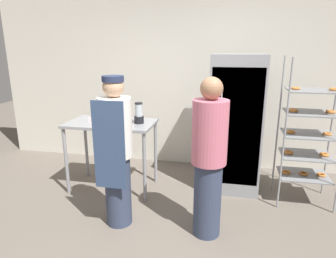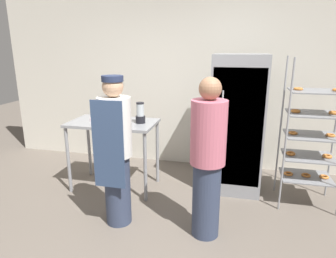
% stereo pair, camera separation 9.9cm
% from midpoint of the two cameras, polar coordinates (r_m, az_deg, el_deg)
% --- Properties ---
extents(ground_plane, '(14.00, 14.00, 0.00)m').
position_cam_midpoint_polar(ground_plane, '(3.16, -3.77, -21.58)').
color(ground_plane, '#6B6056').
extents(back_wall, '(6.40, 0.12, 2.95)m').
position_cam_midpoint_polar(back_wall, '(4.82, 3.30, 10.39)').
color(back_wall, silver).
rests_on(back_wall, ground_plane).
extents(refrigerator, '(0.67, 0.73, 1.81)m').
position_cam_midpoint_polar(refrigerator, '(4.09, 11.96, 1.06)').
color(refrigerator, gray).
rests_on(refrigerator, ground_plane).
extents(baking_rack, '(0.66, 0.53, 1.79)m').
position_cam_midpoint_polar(baking_rack, '(3.97, 24.57, -0.97)').
color(baking_rack, '#93969B').
rests_on(baking_rack, ground_plane).
extents(prep_counter, '(1.14, 0.65, 0.94)m').
position_cam_midpoint_polar(prep_counter, '(4.05, -11.43, -0.28)').
color(prep_counter, gray).
rests_on(prep_counter, ground_plane).
extents(donut_box, '(0.27, 0.22, 0.26)m').
position_cam_midpoint_polar(donut_box, '(4.14, -13.46, 2.29)').
color(donut_box, silver).
rests_on(donut_box, prep_counter).
extents(blender_pitcher, '(0.12, 0.12, 0.27)m').
position_cam_midpoint_polar(blender_pitcher, '(3.89, -6.30, 2.83)').
color(blender_pitcher, black).
rests_on(blender_pitcher, prep_counter).
extents(person_baker, '(0.34, 0.36, 1.63)m').
position_cam_midpoint_polar(person_baker, '(3.19, -10.74, -4.14)').
color(person_baker, '#333D56').
rests_on(person_baker, ground_plane).
extents(person_customer, '(0.35, 0.35, 1.64)m').
position_cam_midpoint_polar(person_customer, '(2.97, 6.83, -5.66)').
color(person_customer, '#333D56').
rests_on(person_customer, ground_plane).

